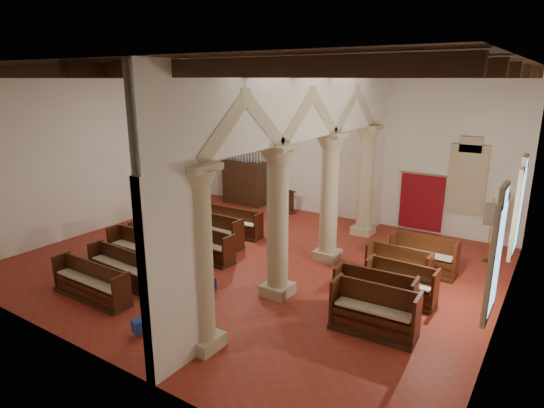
{
  "coord_description": "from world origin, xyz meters",
  "views": [
    {
      "loc": [
        7.84,
        -10.98,
        5.65
      ],
      "look_at": [
        0.31,
        0.5,
        1.86
      ],
      "focal_mm": 30.0,
      "sensor_mm": 36.0,
      "label": 1
    }
  ],
  "objects_px": {
    "processional_banner": "(489,239)",
    "lectern": "(291,203)",
    "pipe_organ": "(244,175)",
    "nave_pew_0": "(91,287)",
    "aisle_pew_0": "(374,317)"
  },
  "relations": [
    {
      "from": "lectern",
      "to": "processional_banner",
      "type": "relative_size",
      "value": 0.53
    },
    {
      "from": "pipe_organ",
      "to": "lectern",
      "type": "relative_size",
      "value": 4.01
    },
    {
      "from": "processional_banner",
      "to": "aisle_pew_0",
      "type": "xyz_separation_m",
      "value": [
        -1.48,
        -6.06,
        -0.37
      ]
    },
    {
      "from": "processional_banner",
      "to": "lectern",
      "type": "bearing_deg",
      "value": 160.27
    },
    {
      "from": "aisle_pew_0",
      "to": "lectern",
      "type": "bearing_deg",
      "value": 129.44
    },
    {
      "from": "processional_banner",
      "to": "aisle_pew_0",
      "type": "relative_size",
      "value": 1.05
    },
    {
      "from": "nave_pew_0",
      "to": "processional_banner",
      "type": "bearing_deg",
      "value": 46.09
    },
    {
      "from": "pipe_organ",
      "to": "aisle_pew_0",
      "type": "relative_size",
      "value": 2.21
    },
    {
      "from": "pipe_organ",
      "to": "aisle_pew_0",
      "type": "distance_m",
      "value": 11.84
    },
    {
      "from": "nave_pew_0",
      "to": "aisle_pew_0",
      "type": "bearing_deg",
      "value": 20.32
    },
    {
      "from": "nave_pew_0",
      "to": "aisle_pew_0",
      "type": "height_order",
      "value": "aisle_pew_0"
    },
    {
      "from": "pipe_organ",
      "to": "processional_banner",
      "type": "bearing_deg",
      "value": -7.21
    },
    {
      "from": "lectern",
      "to": "aisle_pew_0",
      "type": "xyz_separation_m",
      "value": [
        6.57,
        -7.24,
        -0.06
      ]
    },
    {
      "from": "lectern",
      "to": "processional_banner",
      "type": "height_order",
      "value": "processional_banner"
    },
    {
      "from": "processional_banner",
      "to": "nave_pew_0",
      "type": "bearing_deg",
      "value": -145.86
    }
  ]
}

